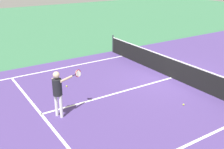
{
  "coord_description": "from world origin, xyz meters",
  "views": [
    {
      "loc": [
        8.51,
        -8.9,
        4.84
      ],
      "look_at": [
        0.25,
        -3.54,
        1.0
      ],
      "focal_mm": 43.55,
      "sensor_mm": 36.0,
      "label": 1
    }
  ],
  "objects_px": {
    "net": "(172,68)",
    "tennis_ball_near_net": "(184,105)",
    "player_near": "(58,89)",
    "tennis_ball_mid_court": "(67,86)"
  },
  "relations": [
    {
      "from": "tennis_ball_near_net",
      "to": "tennis_ball_mid_court",
      "type": "distance_m",
      "value": 5.02
    },
    {
      "from": "tennis_ball_near_net",
      "to": "tennis_ball_mid_court",
      "type": "relative_size",
      "value": 1.0
    },
    {
      "from": "net",
      "to": "tennis_ball_near_net",
      "type": "height_order",
      "value": "net"
    },
    {
      "from": "player_near",
      "to": "tennis_ball_mid_court",
      "type": "xyz_separation_m",
      "value": [
        -2.22,
        1.24,
        -1.02
      ]
    },
    {
      "from": "net",
      "to": "player_near",
      "type": "relative_size",
      "value": 6.12
    },
    {
      "from": "player_near",
      "to": "net",
      "type": "bearing_deg",
      "value": 94.7
    },
    {
      "from": "player_near",
      "to": "tennis_ball_mid_court",
      "type": "height_order",
      "value": "player_near"
    },
    {
      "from": "net",
      "to": "player_near",
      "type": "height_order",
      "value": "player_near"
    },
    {
      "from": "player_near",
      "to": "tennis_ball_near_net",
      "type": "height_order",
      "value": "player_near"
    },
    {
      "from": "net",
      "to": "player_near",
      "type": "xyz_separation_m",
      "value": [
        0.48,
        -5.87,
        0.56
      ]
    }
  ]
}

